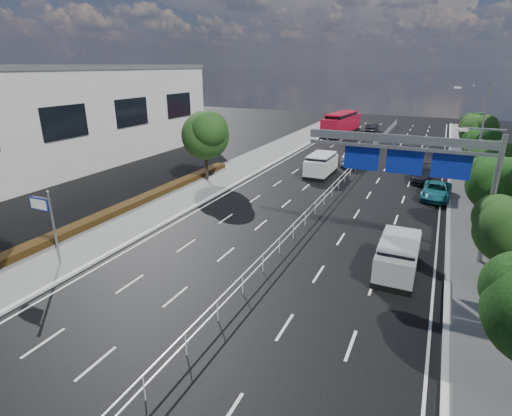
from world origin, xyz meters
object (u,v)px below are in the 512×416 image
at_px(near_car_dark, 372,128).
at_px(parked_car_dark, 421,174).
at_px(white_minivan, 321,165).
at_px(near_car_silver, 351,157).
at_px(toilet_sign, 46,214).
at_px(red_bus, 341,123).
at_px(silver_minivan, 398,256).
at_px(overhead_gantry, 419,158).
at_px(parked_car_teal, 436,191).

relative_size(near_car_dark, parked_car_dark, 0.90).
height_order(white_minivan, near_car_silver, white_minivan).
distance_m(toilet_sign, red_bus, 50.66).
height_order(near_car_dark, parked_car_dark, near_car_dark).
height_order(toilet_sign, silver_minivan, toilet_sign).
relative_size(overhead_gantry, parked_car_teal, 2.15).
bearing_deg(parked_car_teal, red_bus, 119.70).
bearing_deg(red_bus, parked_car_dark, -54.47).
distance_m(toilet_sign, white_minivan, 25.96).
xyz_separation_m(overhead_gantry, near_car_silver, (-7.74, 20.39, -4.76)).
relative_size(silver_minivan, parked_car_dark, 1.01).
bearing_deg(red_bus, overhead_gantry, -65.19).
bearing_deg(parked_car_dark, near_car_dark, 104.76).
bearing_deg(white_minivan, overhead_gantry, -56.18).
distance_m(white_minivan, parked_car_teal, 11.19).
distance_m(toilet_sign, parked_car_teal, 28.70).
relative_size(toilet_sign, white_minivan, 0.86).
bearing_deg(near_car_silver, toilet_sign, 66.15).
height_order(white_minivan, parked_car_dark, white_minivan).
xyz_separation_m(silver_minivan, parked_car_dark, (-0.00, 19.67, -0.28)).
bearing_deg(white_minivan, near_car_dark, 90.69).
bearing_deg(parked_car_teal, white_minivan, 166.28).
height_order(near_car_silver, silver_minivan, silver_minivan).
height_order(near_car_silver, parked_car_teal, near_car_silver).
distance_m(toilet_sign, near_car_silver, 32.09).
relative_size(overhead_gantry, parked_car_dark, 2.22).
relative_size(toilet_sign, overhead_gantry, 0.42).
relative_size(toilet_sign, parked_car_dark, 0.94).
bearing_deg(parked_car_teal, silver_minivan, -93.38).
bearing_deg(parked_car_teal, near_car_dark, 110.27).
relative_size(overhead_gantry, red_bus, 0.88).
distance_m(white_minivan, near_car_silver, 6.14).
bearing_deg(toilet_sign, white_minivan, 71.53).
bearing_deg(overhead_gantry, silver_minivan, -94.44).
bearing_deg(silver_minivan, white_minivan, 117.73).
bearing_deg(near_car_silver, silver_minivan, 101.98).
relative_size(parked_car_teal, parked_car_dark, 1.03).
bearing_deg(white_minivan, parked_car_teal, -15.57).
distance_m(overhead_gantry, white_minivan, 17.92).
height_order(toilet_sign, parked_car_teal, toilet_sign).
distance_m(toilet_sign, near_car_dark, 55.67).
bearing_deg(white_minivan, toilet_sign, -107.85).
bearing_deg(white_minivan, red_bus, 99.83).
height_order(white_minivan, parked_car_teal, white_minivan).
height_order(parked_car_teal, parked_car_dark, parked_car_dark).
distance_m(near_car_silver, silver_minivan, 24.64).
xyz_separation_m(toilet_sign, red_bus, (4.00, 50.48, -1.17)).
xyz_separation_m(near_car_silver, parked_car_teal, (8.98, -9.00, -0.19)).
bearing_deg(near_car_dark, near_car_silver, 94.26).
height_order(silver_minivan, parked_car_teal, silver_minivan).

